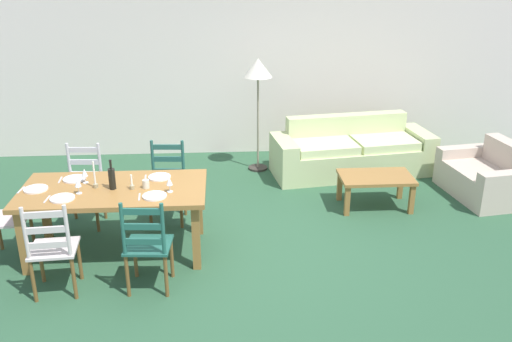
{
  "coord_description": "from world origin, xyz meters",
  "views": [
    {
      "loc": [
        -0.15,
        -5.3,
        3.03
      ],
      "look_at": [
        0.21,
        0.46,
        0.75
      ],
      "focal_mm": 39.31,
      "sensor_mm": 36.0,
      "label": 1
    }
  ],
  "objects_px": {
    "dining_chair_far_left": "(84,186)",
    "dining_chair_far_right": "(168,182)",
    "wine_glass_near_right": "(169,182)",
    "dining_chair_near_left": "(52,249)",
    "coffee_table": "(376,180)",
    "wine_glass_near_left": "(78,183)",
    "coffee_cup_primary": "(146,184)",
    "dining_chair_near_right": "(147,245)",
    "wine_glass_far_left": "(85,173)",
    "dining_chair_head_west": "(2,216)",
    "armchair_upholstered": "(489,177)",
    "wine_bottle": "(112,178)",
    "couch": "(351,153)",
    "standing_lamp": "(258,75)",
    "dining_table": "(114,196)"
  },
  "relations": [
    {
      "from": "wine_glass_near_right",
      "to": "couch",
      "type": "distance_m",
      "value": 3.38
    },
    {
      "from": "wine_bottle",
      "to": "standing_lamp",
      "type": "distance_m",
      "value": 2.95
    },
    {
      "from": "wine_bottle",
      "to": "standing_lamp",
      "type": "xyz_separation_m",
      "value": [
        1.65,
        2.39,
        0.54
      ]
    },
    {
      "from": "armchair_upholstered",
      "to": "standing_lamp",
      "type": "bearing_deg",
      "value": 158.99
    },
    {
      "from": "wine_bottle",
      "to": "armchair_upholstered",
      "type": "height_order",
      "value": "wine_bottle"
    },
    {
      "from": "wine_glass_far_left",
      "to": "dining_chair_far_left",
      "type": "bearing_deg",
      "value": 106.78
    },
    {
      "from": "couch",
      "to": "dining_chair_head_west",
      "type": "bearing_deg",
      "value": -151.89
    },
    {
      "from": "dining_chair_near_right",
      "to": "wine_glass_far_left",
      "type": "distance_m",
      "value": 1.22
    },
    {
      "from": "wine_glass_far_left",
      "to": "standing_lamp",
      "type": "xyz_separation_m",
      "value": [
        1.96,
        2.21,
        0.55
      ]
    },
    {
      "from": "wine_glass_near_left",
      "to": "dining_chair_near_left",
      "type": "bearing_deg",
      "value": -101.64
    },
    {
      "from": "dining_chair_far_left",
      "to": "dining_chair_head_west",
      "type": "xyz_separation_m",
      "value": [
        -0.67,
        -0.76,
        0.0
      ]
    },
    {
      "from": "dining_chair_far_left",
      "to": "coffee_cup_primary",
      "type": "xyz_separation_m",
      "value": [
        0.82,
        -0.75,
        0.32
      ]
    },
    {
      "from": "dining_chair_near_left",
      "to": "wine_bottle",
      "type": "relative_size",
      "value": 3.04
    },
    {
      "from": "dining_chair_far_left",
      "to": "dining_chair_far_right",
      "type": "xyz_separation_m",
      "value": [
        0.96,
        0.04,
        0.0
      ]
    },
    {
      "from": "dining_chair_head_west",
      "to": "armchair_upholstered",
      "type": "xyz_separation_m",
      "value": [
        5.77,
        1.26,
        -0.23
      ]
    },
    {
      "from": "wine_glass_far_left",
      "to": "coffee_table",
      "type": "xyz_separation_m",
      "value": [
        3.35,
        0.81,
        -0.51
      ]
    },
    {
      "from": "dining_chair_near_left",
      "to": "dining_chair_head_west",
      "type": "relative_size",
      "value": 1.0
    },
    {
      "from": "wine_glass_near_left",
      "to": "coffee_cup_primary",
      "type": "xyz_separation_m",
      "value": [
        0.66,
        0.1,
        -0.07
      ]
    },
    {
      "from": "wine_glass_near_right",
      "to": "coffee_cup_primary",
      "type": "relative_size",
      "value": 1.79
    },
    {
      "from": "dining_chair_near_left",
      "to": "standing_lamp",
      "type": "height_order",
      "value": "standing_lamp"
    },
    {
      "from": "wine_glass_near_right",
      "to": "coffee_cup_primary",
      "type": "height_order",
      "value": "wine_glass_near_right"
    },
    {
      "from": "wine_bottle",
      "to": "dining_chair_head_west",
      "type": "bearing_deg",
      "value": -179.48
    },
    {
      "from": "dining_chair_far_left",
      "to": "dining_chair_head_west",
      "type": "relative_size",
      "value": 1.0
    },
    {
      "from": "dining_table",
      "to": "wine_glass_near_left",
      "type": "relative_size",
      "value": 11.8
    },
    {
      "from": "wine_glass_near_right",
      "to": "dining_chair_near_left",
      "type": "bearing_deg",
      "value": -149.47
    },
    {
      "from": "dining_chair_far_left",
      "to": "couch",
      "type": "distance_m",
      "value": 3.77
    },
    {
      "from": "dining_chair_head_west",
      "to": "dining_chair_near_right",
      "type": "bearing_deg",
      "value": -24.29
    },
    {
      "from": "dining_chair_near_left",
      "to": "coffee_table",
      "type": "relative_size",
      "value": 1.07
    },
    {
      "from": "dining_chair_near_right",
      "to": "standing_lamp",
      "type": "height_order",
      "value": "standing_lamp"
    },
    {
      "from": "wine_glass_far_left",
      "to": "standing_lamp",
      "type": "height_order",
      "value": "standing_lamp"
    },
    {
      "from": "dining_chair_near_right",
      "to": "dining_chair_far_left",
      "type": "relative_size",
      "value": 1.0
    },
    {
      "from": "wine_glass_near_left",
      "to": "coffee_cup_primary",
      "type": "relative_size",
      "value": 1.79
    },
    {
      "from": "dining_chair_near_left",
      "to": "wine_glass_far_left",
      "type": "bearing_deg",
      "value": 81.56
    },
    {
      "from": "dining_table",
      "to": "dining_chair_head_west",
      "type": "relative_size",
      "value": 1.98
    },
    {
      "from": "wine_glass_near_left",
      "to": "armchair_upholstered",
      "type": "bearing_deg",
      "value": 15.27
    },
    {
      "from": "standing_lamp",
      "to": "armchair_upholstered",
      "type": "bearing_deg",
      "value": -21.01
    },
    {
      "from": "couch",
      "to": "standing_lamp",
      "type": "distance_m",
      "value": 1.76
    },
    {
      "from": "dining_chair_far_right",
      "to": "wine_glass_far_left",
      "type": "distance_m",
      "value": 1.07
    },
    {
      "from": "dining_chair_far_left",
      "to": "standing_lamp",
      "type": "height_order",
      "value": "standing_lamp"
    },
    {
      "from": "dining_chair_far_left",
      "to": "dining_chair_head_west",
      "type": "distance_m",
      "value": 1.01
    },
    {
      "from": "dining_chair_far_right",
      "to": "couch",
      "type": "relative_size",
      "value": 0.4
    },
    {
      "from": "dining_table",
      "to": "dining_chair_head_west",
      "type": "height_order",
      "value": "dining_chair_head_west"
    },
    {
      "from": "dining_table",
      "to": "dining_chair_near_right",
      "type": "relative_size",
      "value": 1.98
    },
    {
      "from": "dining_chair_far_right",
      "to": "couch",
      "type": "height_order",
      "value": "dining_chair_far_right"
    },
    {
      "from": "dining_table",
      "to": "dining_chair_far_right",
      "type": "bearing_deg",
      "value": 58.19
    },
    {
      "from": "dining_chair_head_west",
      "to": "wine_glass_near_right",
      "type": "relative_size",
      "value": 5.96
    },
    {
      "from": "wine_glass_near_right",
      "to": "coffee_table",
      "type": "relative_size",
      "value": 0.18
    },
    {
      "from": "dining_table",
      "to": "dining_chair_near_left",
      "type": "xyz_separation_m",
      "value": [
        -0.45,
        -0.75,
        -0.19
      ]
    },
    {
      "from": "dining_table",
      "to": "couch",
      "type": "height_order",
      "value": "couch"
    },
    {
      "from": "couch",
      "to": "dining_chair_near_left",
      "type": "bearing_deg",
      "value": -139.55
    }
  ]
}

